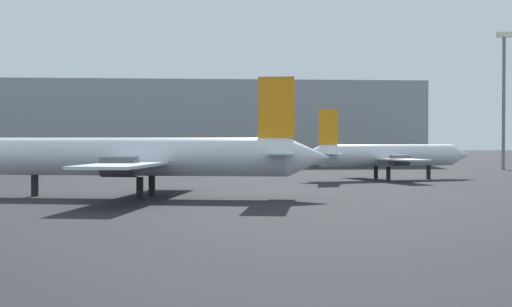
# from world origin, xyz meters

# --- Properties ---
(airplane_on_taxiway) EXTENTS (31.92, 24.17, 9.54)m
(airplane_on_taxiway) POSITION_xyz_m (-8.57, 49.73, 3.23)
(airplane_on_taxiway) COLOR silver
(airplane_on_taxiway) RESTS_ON ground_plane
(airplane_distant) EXTENTS (22.26, 15.89, 8.04)m
(airplane_distant) POSITION_xyz_m (18.25, 72.68, 2.82)
(airplane_distant) COLOR silver
(airplane_distant) RESTS_ON ground_plane
(light_mast_right) EXTENTS (2.40, 0.50, 21.25)m
(light_mast_right) POSITION_xyz_m (43.64, 98.76, 11.90)
(light_mast_right) COLOR slate
(light_mast_right) RESTS_ON ground_plane
(terminal_building) EXTENTS (94.56, 22.06, 15.60)m
(terminal_building) POSITION_xyz_m (-8.30, 131.85, 7.80)
(terminal_building) COLOR #999EA3
(terminal_building) RESTS_ON ground_plane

